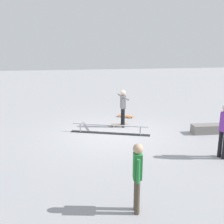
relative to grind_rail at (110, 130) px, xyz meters
The scene contains 8 objects.
ground_plane 0.21m from the grind_rail, 165.95° to the left, with size 60.00×60.00×0.00m, color #9E9EA3.
grind_rail is the anchor object (origin of this frame).
skate_ledge 4.48m from the grind_rail, behind, with size 2.44×0.46×0.35m, color gray.
skater_main 1.29m from the grind_rail, 132.46° to the right, with size 0.22×1.28×1.59m.
skateboard_main 1.07m from the grind_rail, 121.13° to the right, with size 0.82×0.39×0.09m.
bystander_green_shirt 5.09m from the grind_rail, 86.42° to the left, with size 0.21×0.34×1.50m.
bystander_purple_shirt 4.25m from the grind_rail, 135.90° to the left, with size 0.25×0.39×1.69m.
loose_skateboard_orange 2.52m from the grind_rail, 118.03° to the right, with size 0.76×0.63×0.09m.
Camera 1 is at (1.79, 9.53, 3.33)m, focal length 41.40 mm.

